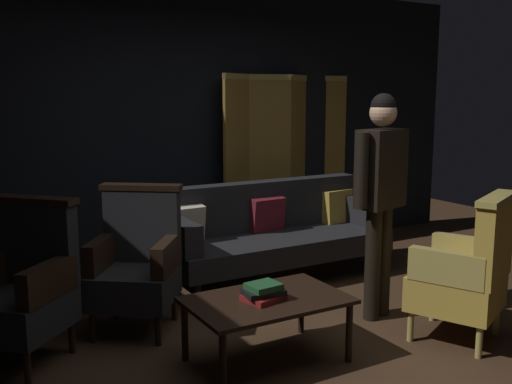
# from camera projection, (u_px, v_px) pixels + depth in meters

# --- Properties ---
(ground_plane) EXTENTS (10.00, 10.00, 0.00)m
(ground_plane) POSITION_uv_depth(u_px,v_px,m) (315.00, 346.00, 3.97)
(ground_plane) COLOR #3D2819
(back_wall) EXTENTS (7.20, 0.10, 2.80)m
(back_wall) POSITION_uv_depth(u_px,v_px,m) (174.00, 124.00, 5.83)
(back_wall) COLOR black
(back_wall) RESTS_ON ground_plane
(folding_screen) EXTENTS (1.69, 0.35, 1.90)m
(folding_screen) POSITION_uv_depth(u_px,v_px,m) (284.00, 159.00, 6.41)
(folding_screen) COLOR olive
(folding_screen) RESTS_ON ground_plane
(velvet_couch) EXTENTS (2.12, 0.78, 0.88)m
(velvet_couch) POSITION_uv_depth(u_px,v_px,m) (272.00, 230.00, 5.41)
(velvet_couch) COLOR black
(velvet_couch) RESTS_ON ground_plane
(coffee_table) EXTENTS (1.00, 0.64, 0.42)m
(coffee_table) POSITION_uv_depth(u_px,v_px,m) (267.00, 305.00, 3.70)
(coffee_table) COLOR black
(coffee_table) RESTS_ON ground_plane
(armchair_gilt_accent) EXTENTS (0.77, 0.77, 1.04)m
(armchair_gilt_accent) POSITION_uv_depth(u_px,v_px,m) (467.00, 272.00, 4.00)
(armchair_gilt_accent) COLOR tan
(armchair_gilt_accent) RESTS_ON ground_plane
(armchair_wing_left) EXTENTS (0.82, 0.82, 1.04)m
(armchair_wing_left) POSITION_uv_depth(u_px,v_px,m) (22.00, 286.00, 3.71)
(armchair_wing_left) COLOR black
(armchair_wing_left) RESTS_ON ground_plane
(armchair_wing_right) EXTENTS (0.81, 0.81, 1.04)m
(armchair_wing_right) POSITION_uv_depth(u_px,v_px,m) (137.00, 263.00, 4.22)
(armchair_wing_right) COLOR black
(armchair_wing_right) RESTS_ON ground_plane
(standing_figure) EXTENTS (0.57, 0.31, 1.70)m
(standing_figure) POSITION_uv_depth(u_px,v_px,m) (381.00, 185.00, 4.34)
(standing_figure) COLOR black
(standing_figure) RESTS_ON ground_plane
(book_red_leather) EXTENTS (0.28, 0.25, 0.04)m
(book_red_leather) POSITION_uv_depth(u_px,v_px,m) (264.00, 297.00, 3.66)
(book_red_leather) COLOR maroon
(book_red_leather) RESTS_ON coffee_table
(book_black_cloth) EXTENTS (0.26, 0.18, 0.03)m
(book_black_cloth) POSITION_uv_depth(u_px,v_px,m) (264.00, 292.00, 3.65)
(book_black_cloth) COLOR black
(book_black_cloth) RESTS_ON book_red_leather
(book_green_cloth) EXTENTS (0.21, 0.19, 0.04)m
(book_green_cloth) POSITION_uv_depth(u_px,v_px,m) (264.00, 286.00, 3.65)
(book_green_cloth) COLOR #1E4C28
(book_green_cloth) RESTS_ON book_black_cloth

